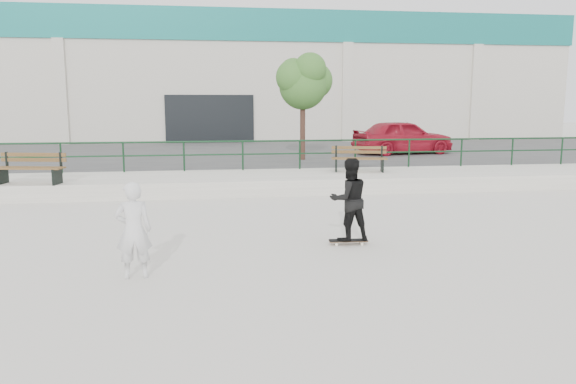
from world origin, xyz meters
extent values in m
plane|color=beige|center=(0.00, 0.00, 0.00)|extent=(120.00, 120.00, 0.00)
cube|color=#B7B4A7|center=(0.00, 9.50, 0.25)|extent=(30.00, 3.00, 0.50)
cube|color=#3C3C3C|center=(0.00, 18.00, 0.25)|extent=(60.00, 14.00, 0.50)
cylinder|color=#13361D|center=(0.00, 10.80, 1.50)|extent=(28.00, 0.06, 0.06)
cylinder|color=#13361D|center=(0.00, 10.80, 1.05)|extent=(28.00, 0.05, 0.05)
cylinder|color=#13361D|center=(-5.00, 10.80, 1.00)|extent=(0.06, 0.06, 1.00)
cylinder|color=#13361D|center=(-3.00, 10.80, 1.00)|extent=(0.06, 0.06, 1.00)
cylinder|color=#13361D|center=(-1.00, 10.80, 1.00)|extent=(0.06, 0.06, 1.00)
cylinder|color=#13361D|center=(1.00, 10.80, 1.00)|extent=(0.06, 0.06, 1.00)
cylinder|color=#13361D|center=(3.00, 10.80, 1.00)|extent=(0.06, 0.06, 1.00)
cylinder|color=#13361D|center=(5.00, 10.80, 1.00)|extent=(0.06, 0.06, 1.00)
cylinder|color=#13361D|center=(7.00, 10.80, 1.00)|extent=(0.06, 0.06, 1.00)
cylinder|color=#13361D|center=(9.00, 10.80, 1.00)|extent=(0.06, 0.06, 1.00)
cylinder|color=#13361D|center=(11.00, 10.80, 1.00)|extent=(0.06, 0.06, 1.00)
cylinder|color=#13361D|center=(13.00, 10.80, 1.00)|extent=(0.06, 0.06, 1.00)
cube|color=beige|center=(0.00, 32.00, 4.00)|extent=(44.00, 16.00, 8.00)
cube|color=#17746F|center=(0.00, 32.00, 7.10)|extent=(44.20, 16.20, 1.80)
cube|color=black|center=(0.00, 23.95, 1.60)|extent=(5.00, 0.15, 3.20)
cube|color=beige|center=(-8.00, 23.90, 3.10)|extent=(0.60, 0.25, 6.20)
cube|color=beige|center=(8.00, 23.90, 3.10)|extent=(0.60, 0.25, 6.20)
cube|color=beige|center=(16.00, 23.90, 3.10)|extent=(0.60, 0.25, 6.20)
cube|color=#51391B|center=(-5.35, 8.21, 0.97)|extent=(1.94, 0.53, 0.04)
cube|color=#51391B|center=(-5.31, 8.40, 0.97)|extent=(1.94, 0.53, 0.04)
cube|color=#51391B|center=(-5.27, 8.59, 0.97)|extent=(1.94, 0.53, 0.04)
cube|color=#51391B|center=(-5.25, 8.68, 1.17)|extent=(1.92, 0.45, 0.11)
cube|color=#51391B|center=(-5.25, 8.68, 1.33)|extent=(1.92, 0.45, 0.11)
cube|color=black|center=(-6.10, 8.57, 0.73)|extent=(0.18, 0.55, 0.46)
cube|color=black|center=(-6.04, 8.85, 1.17)|extent=(0.08, 0.07, 0.46)
cube|color=black|center=(-4.51, 8.23, 0.73)|extent=(0.18, 0.55, 0.46)
cube|color=black|center=(-4.45, 8.51, 1.17)|extent=(0.08, 0.07, 0.46)
cube|color=#51391B|center=(4.83, 9.62, 0.95)|extent=(1.85, 0.51, 0.04)
cube|color=#51391B|center=(4.87, 9.80, 0.95)|extent=(1.85, 0.51, 0.04)
cube|color=#51391B|center=(4.91, 9.99, 0.95)|extent=(1.85, 0.51, 0.04)
cube|color=#51391B|center=(4.93, 10.07, 1.14)|extent=(1.84, 0.43, 0.10)
cube|color=#51391B|center=(4.93, 10.07, 1.29)|extent=(1.84, 0.43, 0.10)
cube|color=black|center=(4.11, 9.97, 0.72)|extent=(0.17, 0.52, 0.44)
cube|color=black|center=(4.17, 10.23, 1.14)|extent=(0.07, 0.06, 0.44)
cube|color=black|center=(5.63, 9.64, 0.72)|extent=(0.17, 0.52, 0.44)
cube|color=black|center=(5.69, 9.91, 1.14)|extent=(0.07, 0.06, 0.44)
cylinder|color=#4B3025|center=(3.64, 13.93, 1.77)|extent=(0.21, 0.21, 2.54)
sphere|color=#2F6E28|center=(3.64, 13.93, 3.47)|extent=(1.91, 1.91, 1.91)
sphere|color=#2F6E28|center=(4.17, 14.25, 3.68)|extent=(1.48, 1.48, 1.48)
sphere|color=#2F6E28|center=(3.21, 13.72, 3.79)|extent=(1.38, 1.38, 1.38)
sphere|color=#2F6E28|center=(3.85, 13.51, 4.10)|extent=(1.27, 1.27, 1.27)
sphere|color=#2F6E28|center=(3.32, 14.36, 4.00)|extent=(1.17, 1.17, 1.17)
imported|color=maroon|center=(8.55, 15.80, 1.27)|extent=(4.73, 2.49, 1.53)
cube|color=black|center=(2.57, 2.23, 0.09)|extent=(0.79, 0.25, 0.02)
cube|color=brown|center=(2.57, 2.23, 0.07)|extent=(0.79, 0.25, 0.01)
cube|color=gray|center=(2.31, 2.25, 0.04)|extent=(0.07, 0.16, 0.03)
cube|color=gray|center=(2.83, 2.22, 0.04)|extent=(0.07, 0.16, 0.03)
cylinder|color=white|center=(2.30, 2.15, 0.03)|extent=(0.06, 0.03, 0.06)
cylinder|color=white|center=(2.31, 2.34, 0.03)|extent=(0.06, 0.03, 0.06)
cylinder|color=white|center=(2.82, 2.12, 0.03)|extent=(0.06, 0.03, 0.06)
cylinder|color=white|center=(2.83, 2.31, 0.03)|extent=(0.06, 0.03, 0.06)
imported|color=black|center=(2.57, 2.23, 0.93)|extent=(0.89, 0.74, 1.66)
imported|color=silver|center=(-1.45, 0.62, 0.80)|extent=(0.62, 0.44, 1.61)
camera|label=1|loc=(-0.25, -8.54, 2.89)|focal=35.00mm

